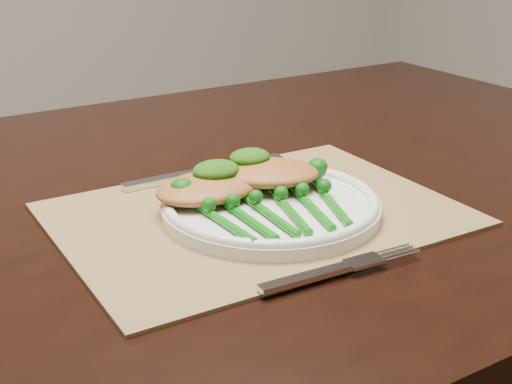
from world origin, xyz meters
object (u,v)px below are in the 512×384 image
placemat (257,214)px  chicken_fillet_left (209,187)px  dinner_plate (271,204)px  broccolini_bundle (276,209)px

placemat → chicken_fillet_left: size_ratio=3.41×
placemat → chicken_fillet_left: bearing=140.0°
dinner_plate → broccolini_bundle: bearing=-110.1°
dinner_plate → broccolini_bundle: (-0.01, -0.03, 0.01)m
chicken_fillet_left → dinner_plate: bearing=-44.8°
placemat → dinner_plate: dinner_plate is taller
placemat → dinner_plate: size_ratio=1.78×
placemat → dinner_plate: 0.02m
placemat → broccolini_bundle: bearing=-90.6°
dinner_plate → chicken_fillet_left: size_ratio=1.92×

